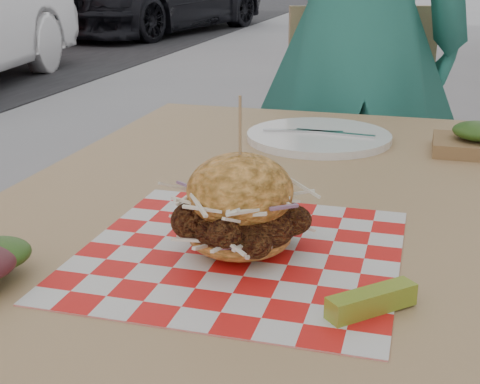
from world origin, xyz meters
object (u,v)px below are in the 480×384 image
Objects in this scene: patio_chair at (342,151)px; sandwich at (240,211)px; patio_table at (277,253)px; diner at (356,39)px.

patio_chair is 5.22× the size of sandwich.
patio_table is at bearing 88.57° from sandwich.
patio_table is 0.22m from sandwich.
diner reaches higher than sandwich.
diner is 9.58× the size of sandwich.
diner is 1.83× the size of patio_chair.
patio_table is 1.26× the size of patio_chair.
diner is at bearing 90.25° from patio_table.
patio_table is (0.00, -0.97, -0.20)m from diner.
sandwich is (0.03, -1.18, 0.25)m from patio_chair.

